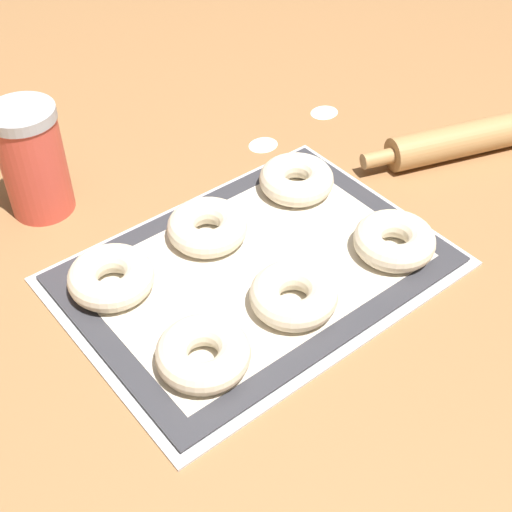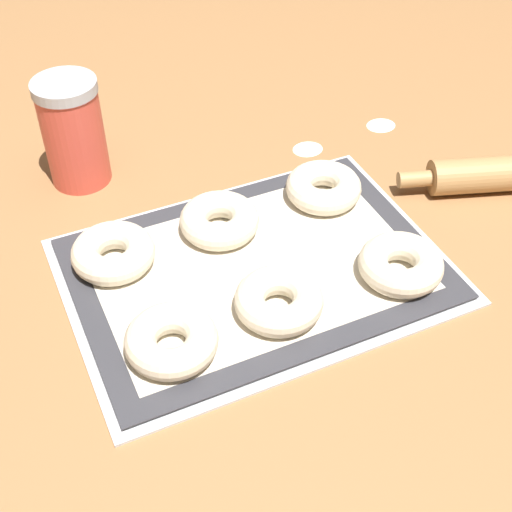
% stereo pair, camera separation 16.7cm
% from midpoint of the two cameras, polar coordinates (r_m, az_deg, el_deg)
% --- Properties ---
extents(ground_plane, '(2.80, 2.80, 0.00)m').
position_cam_midpoint_polar(ground_plane, '(0.95, -6.17, -1.80)').
color(ground_plane, olive).
extents(baking_tray, '(0.50, 0.36, 0.01)m').
position_cam_midpoint_polar(baking_tray, '(0.95, -5.03, -1.59)').
color(baking_tray, silver).
rests_on(baking_tray, ground_plane).
extents(baking_mat, '(0.47, 0.34, 0.00)m').
position_cam_midpoint_polar(baking_mat, '(0.94, -5.05, -1.36)').
color(baking_mat, '#333338').
rests_on(baking_mat, baking_tray).
extents(bagel_front_left, '(0.11, 0.11, 0.04)m').
position_cam_midpoint_polar(bagel_front_left, '(0.83, -10.10, -8.24)').
color(bagel_front_left, beige).
rests_on(bagel_front_left, baking_mat).
extents(bagel_front_center, '(0.11, 0.11, 0.04)m').
position_cam_midpoint_polar(bagel_front_center, '(0.87, -2.38, -3.62)').
color(bagel_front_center, beige).
rests_on(bagel_front_center, baking_mat).
extents(bagel_front_right, '(0.11, 0.11, 0.04)m').
position_cam_midpoint_polar(bagel_front_right, '(0.95, 6.19, 0.83)').
color(bagel_front_right, beige).
rests_on(bagel_front_right, baking_mat).
extents(bagel_back_left, '(0.11, 0.11, 0.04)m').
position_cam_midpoint_polar(bagel_back_left, '(0.93, -16.59, -2.08)').
color(bagel_back_left, beige).
rests_on(bagel_back_left, baking_mat).
extents(bagel_back_center, '(0.11, 0.11, 0.04)m').
position_cam_midpoint_polar(bagel_back_center, '(0.98, -8.61, 2.01)').
color(bagel_back_center, beige).
rests_on(bagel_back_center, baking_mat).
extents(bagel_back_right, '(0.11, 0.11, 0.04)m').
position_cam_midpoint_polar(bagel_back_right, '(1.05, -1.26, 5.82)').
color(bagel_back_right, beige).
rests_on(bagel_back_right, baking_mat).
extents(flour_canister, '(0.09, 0.09, 0.17)m').
position_cam_midpoint_polar(flour_canister, '(1.07, -21.81, 6.78)').
color(flour_canister, '#DB4C3D').
rests_on(flour_canister, ground_plane).
extents(rolling_pin, '(0.47, 0.18, 0.05)m').
position_cam_midpoint_polar(rolling_pin, '(1.20, 15.17, 9.30)').
color(rolling_pin, '#AD7F4C').
rests_on(rolling_pin, ground_plane).
extents(flour_patch_near, '(0.05, 0.04, 0.00)m').
position_cam_midpoint_polar(flour_patch_near, '(1.26, 1.70, 11.20)').
color(flour_patch_near, white).
rests_on(flour_patch_near, ground_plane).
extents(flour_patch_far, '(0.05, 0.04, 0.00)m').
position_cam_midpoint_polar(flour_patch_far, '(1.18, -3.50, 8.63)').
color(flour_patch_far, white).
rests_on(flour_patch_far, ground_plane).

